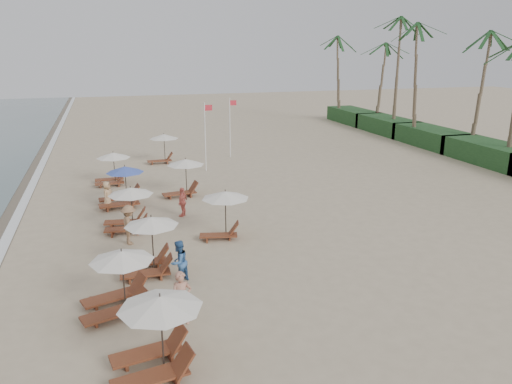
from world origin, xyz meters
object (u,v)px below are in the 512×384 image
object	(u,v)px
inland_station_0	(223,208)
inland_station_1	(183,174)
lounger_station_4	(121,189)
beachgoer_far_b	(107,195)
lounger_station_5	(111,168)
beachgoer_far_a	(183,202)
flag_pole_near	(206,134)
lounger_station_2	(147,247)
lounger_station_3	(127,210)
lounger_station_1	(115,284)
lounger_station_0	(153,337)
inland_station_2	(162,145)
beachgoer_mid_a	(179,262)
beachgoer_mid_b	(129,225)
beachgoer_near	(182,298)

from	to	relation	value
inland_station_0	inland_station_1	world-z (taller)	same
lounger_station_4	beachgoer_far_b	bearing A→B (deg)	-162.52
lounger_station_5	beachgoer_far_a	xyz separation A→B (m)	(3.45, -7.72, -0.30)
inland_station_1	flag_pole_near	xyz separation A→B (m)	(2.62, 5.94, 1.37)
lounger_station_2	lounger_station_3	bearing A→B (deg)	95.40
lounger_station_1	inland_station_0	distance (m)	7.58
lounger_station_4	lounger_station_0	bearing A→B (deg)	-89.23
lounger_station_5	beachgoer_far_a	size ratio (longest dim) A/B	1.54
inland_station_2	flag_pole_near	world-z (taller)	flag_pole_near
inland_station_1	flag_pole_near	size ratio (longest dim) A/B	0.55
lounger_station_4	beachgoer_far_b	xyz separation A→B (m)	(-0.73, -0.23, -0.21)
lounger_station_0	lounger_station_4	distance (m)	15.84
lounger_station_1	lounger_station_3	bearing A→B (deg)	84.38
inland_station_2	beachgoer_far_a	bearing A→B (deg)	-92.18
inland_station_1	inland_station_2	xyz separation A→B (m)	(-0.11, 9.42, 0.07)
lounger_station_5	beachgoer_mid_a	xyz separation A→B (m)	(2.10, -15.45, -0.25)
lounger_station_0	beachgoer_mid_b	bearing A→B (deg)	90.45
lounger_station_4	inland_station_2	xyz separation A→B (m)	(3.56, 10.35, 0.45)
lounger_station_0	beachgoer_mid_a	bearing A→B (deg)	74.33
lounger_station_1	inland_station_2	size ratio (longest dim) A/B	1.03
lounger_station_1	inland_station_0	bearing A→B (deg)	48.25
lounger_station_4	lounger_station_5	xyz separation A→B (m)	(-0.39, 4.92, 0.11)
beachgoer_mid_b	beachgoer_far_a	bearing A→B (deg)	-52.74
beachgoer_far_b	inland_station_2	bearing A→B (deg)	1.57
lounger_station_0	flag_pole_near	xyz separation A→B (m)	(6.07, 22.71, 1.61)
beachgoer_far_a	beachgoer_near	bearing A→B (deg)	24.22
inland_station_2	beachgoer_mid_a	bearing A→B (deg)	-95.08
beachgoer_far_a	lounger_station_5	bearing A→B (deg)	-122.62
inland_station_0	lounger_station_5	bearing A→B (deg)	112.77
lounger_station_1	flag_pole_near	distance (m)	20.27
lounger_station_0	lounger_station_5	xyz separation A→B (m)	(-0.61, 20.76, -0.02)
lounger_station_1	lounger_station_5	size ratio (longest dim) A/B	1.09
lounger_station_0	beachgoer_far_a	bearing A→B (deg)	77.70
lounger_station_5	beachgoer_far_b	world-z (taller)	lounger_station_5
lounger_station_2	beachgoer_far_a	bearing A→B (deg)	69.70
lounger_station_4	beachgoer_mid_b	size ratio (longest dim) A/B	1.47
lounger_station_3	beachgoer_near	bearing A→B (deg)	-82.61
flag_pole_near	beachgoer_near	bearing A→B (deg)	-103.61
lounger_station_2	inland_station_1	xyz separation A→B (m)	(3.04, 10.29, 0.23)
lounger_station_3	inland_station_1	xyz separation A→B (m)	(3.54, 5.06, 0.30)
inland_station_1	beachgoer_mid_b	size ratio (longest dim) A/B	1.49
lounger_station_2	lounger_station_5	distance (m)	14.32
beachgoer_near	flag_pole_near	distance (m)	21.05
inland_station_2	flag_pole_near	size ratio (longest dim) A/B	0.52
inland_station_0	inland_station_2	xyz separation A→B (m)	(-0.83, 16.81, -0.05)
lounger_station_5	flag_pole_near	size ratio (longest dim) A/B	0.49
beachgoer_near	beachgoer_far_a	xyz separation A→B (m)	(1.71, 10.72, -0.11)
lounger_station_2	beachgoer_mid_b	distance (m)	3.42
lounger_station_4	beachgoer_mid_a	bearing A→B (deg)	-80.81
lounger_station_4	inland_station_1	xyz separation A→B (m)	(3.67, 0.93, 0.37)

